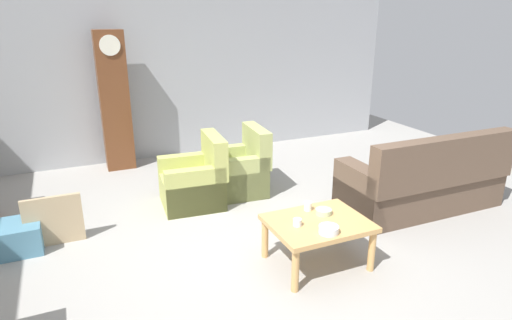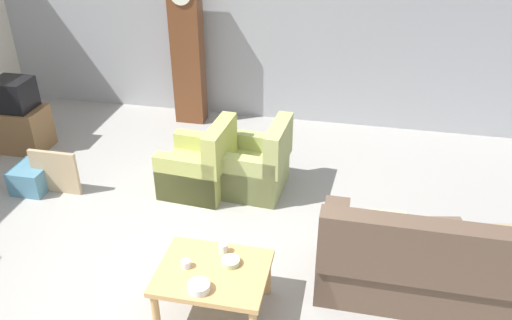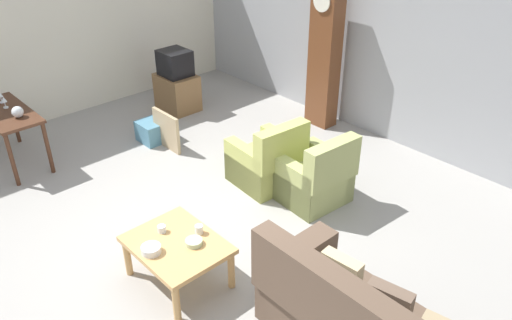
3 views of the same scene
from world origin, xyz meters
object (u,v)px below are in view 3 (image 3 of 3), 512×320
at_px(bowl_white_stacked, 151,249).
at_px(coffee_table_wood, 177,248).
at_px(cup_blue_rimmed, 162,229).
at_px(armchair_olive_far, 314,179).
at_px(bowl_shallow_green, 194,242).
at_px(armchair_olive_near, 268,163).
at_px(grandfather_clock, 324,58).
at_px(glass_dome_cloche, 18,112).
at_px(framed_picture_leaning, 166,131).
at_px(storage_box_blue, 155,130).
at_px(tv_stand_cabinet, 177,92).
at_px(wine_glass_short, 4,101).
at_px(console_table_dark, 8,119).
at_px(tv_crt, 175,63).
at_px(cup_white_porcelain, 199,229).
at_px(wine_glass_mid, 0,96).

bearing_deg(bowl_white_stacked, coffee_table_wood, 80.12).
height_order(coffee_table_wood, cup_blue_rimmed, cup_blue_rimmed).
bearing_deg(coffee_table_wood, armchair_olive_far, 90.95).
height_order(cup_blue_rimmed, bowl_shallow_green, cup_blue_rimmed).
bearing_deg(armchair_olive_near, grandfather_clock, 110.86).
height_order(glass_dome_cloche, bowl_shallow_green, glass_dome_cloche).
xyz_separation_m(framed_picture_leaning, storage_box_blue, (-0.33, 0.01, -0.12)).
relative_size(glass_dome_cloche, bowl_white_stacked, 0.80).
distance_m(tv_stand_cabinet, wine_glass_short, 2.74).
distance_m(cup_blue_rimmed, wine_glass_short, 3.37).
height_order(console_table_dark, tv_stand_cabinet, console_table_dark).
distance_m(armchair_olive_far, tv_stand_cabinet, 3.43).
bearing_deg(armchair_olive_near, tv_crt, 169.32).
relative_size(armchair_olive_far, glass_dome_cloche, 6.12).
distance_m(framed_picture_leaning, wine_glass_short, 2.19).
height_order(coffee_table_wood, storage_box_blue, coffee_table_wood).
relative_size(coffee_table_wood, framed_picture_leaning, 1.60).
bearing_deg(glass_dome_cloche, bowl_white_stacked, -0.37).
height_order(grandfather_clock, wine_glass_short, grandfather_clock).
bearing_deg(grandfather_clock, tv_stand_cabinet, -145.99).
distance_m(tv_stand_cabinet, tv_crt, 0.52).
xyz_separation_m(grandfather_clock, cup_white_porcelain, (1.45, -3.53, -0.58)).
distance_m(tv_crt, bowl_white_stacked, 4.33).
height_order(tv_stand_cabinet, framed_picture_leaning, tv_stand_cabinet).
bearing_deg(tv_crt, framed_picture_leaning, -41.82).
height_order(armchair_olive_far, cup_white_porcelain, armchair_olive_far).
bearing_deg(framed_picture_leaning, glass_dome_cloche, -113.87).
height_order(armchair_olive_near, console_table_dark, armchair_olive_near).
xyz_separation_m(grandfather_clock, wine_glass_short, (-2.16, -4.03, -0.20)).
bearing_deg(tv_crt, grandfather_clock, 34.01).
bearing_deg(armchair_olive_near, wine_glass_short, -143.21).
bearing_deg(glass_dome_cloche, tv_stand_cabinet, 95.83).
distance_m(armchair_olive_far, wine_glass_mid, 4.44).
bearing_deg(bowl_shallow_green, cup_blue_rimmed, -162.34).
height_order(coffee_table_wood, wine_glass_mid, wine_glass_mid).
xyz_separation_m(grandfather_clock, cup_blue_rimmed, (1.18, -3.79, -0.58)).
bearing_deg(grandfather_clock, glass_dome_cloche, -113.56).
height_order(bowl_white_stacked, wine_glass_mid, wine_glass_mid).
distance_m(tv_crt, cup_blue_rimmed, 4.03).
relative_size(console_table_dark, framed_picture_leaning, 2.17).
bearing_deg(armchair_olive_near, bowl_shallow_green, -64.97).
bearing_deg(wine_glass_mid, wine_glass_short, -6.76).
distance_m(tv_stand_cabinet, bowl_shallow_green, 4.26).
bearing_deg(armchair_olive_far, cup_blue_rimmed, -95.69).
distance_m(storage_box_blue, wine_glass_short, 2.08).
height_order(console_table_dark, framed_picture_leaning, console_table_dark).
height_order(storage_box_blue, wine_glass_short, wine_glass_short).
bearing_deg(tv_stand_cabinet, bowl_white_stacked, -38.18).
relative_size(glass_dome_cloche, cup_blue_rimmed, 1.80).
distance_m(coffee_table_wood, wine_glass_short, 3.62).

